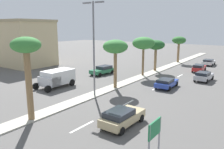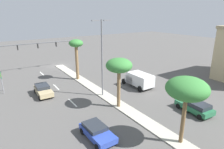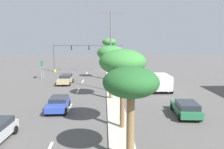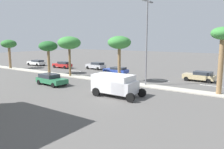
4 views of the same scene
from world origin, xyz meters
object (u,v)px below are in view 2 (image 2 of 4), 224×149
palm_tree_outboard (187,89)px  sedan_blue_right (97,131)px  street_lamp_outboard (102,53)px  sedan_tan_inboard (43,90)px  directional_road_sign (1,78)px  traffic_signal_gantry (20,53)px  palm_tree_rear (76,47)px  palm_tree_right (119,66)px  sedan_green_center (195,107)px  box_truck (139,79)px

palm_tree_outboard → sedan_blue_right: (6.13, -4.97, -4.68)m
street_lamp_outboard → sedan_tan_inboard: 10.38m
directional_road_sign → palm_tree_outboard: palm_tree_outboard is taller
traffic_signal_gantry → palm_tree_rear: palm_tree_rear is taller
sedan_tan_inboard → palm_tree_right: bearing=127.1°
street_lamp_outboard → sedan_green_center: size_ratio=2.31×
sedan_tan_inboard → box_truck: box_truck is taller
street_lamp_outboard → box_truck: size_ratio=1.99×
street_lamp_outboard → box_truck: bearing=179.1°
palm_tree_outboard → sedan_green_center: palm_tree_outboard is taller
street_lamp_outboard → directional_road_sign: bearing=-38.4°
palm_tree_rear → traffic_signal_gantry: bearing=-52.2°
traffic_signal_gantry → sedan_green_center: traffic_signal_gantry is taller
directional_road_sign → palm_tree_outboard: bearing=118.8°
traffic_signal_gantry → palm_tree_right: 24.06m
sedan_blue_right → sedan_green_center: bearing=170.2°
traffic_signal_gantry → box_truck: bearing=127.7°
directional_road_sign → sedan_green_center: (-18.79, 19.97, -1.56)m
box_truck → palm_tree_rear: bearing=-52.3°
traffic_signal_gantry → sedan_blue_right: (-2.08, 26.93, -3.32)m
palm_tree_right → sedan_blue_right: (5.49, 4.14, -4.71)m
traffic_signal_gantry → palm_tree_right: size_ratio=2.43×
traffic_signal_gantry → street_lamp_outboard: bearing=112.4°
palm_tree_right → street_lamp_outboard: size_ratio=0.59×
palm_tree_rear → sedan_green_center: (-6.85, 19.21, -5.22)m
palm_tree_right → sedan_tan_inboard: bearing=-52.9°
palm_tree_right → sedan_green_center: palm_tree_right is taller
palm_tree_rear → sedan_blue_right: (5.56, 17.08, -5.28)m
box_truck → sedan_green_center: bearing=90.1°
palm_tree_outboard → street_lamp_outboard: 13.35m
sedan_tan_inboard → palm_tree_outboard: bearing=112.6°
palm_tree_rear → box_truck: 12.13m
directional_road_sign → palm_tree_right: bearing=130.9°
palm_tree_rear → sedan_blue_right: palm_tree_rear is taller
traffic_signal_gantry → street_lamp_outboard: 20.25m
traffic_signal_gantry → sedan_blue_right: 27.22m
street_lamp_outboard → sedan_tan_inboard: bearing=-35.6°
sedan_green_center → sedan_blue_right: bearing=-9.8°
palm_tree_outboard → box_truck: size_ratio=1.18×
traffic_signal_gantry → directional_road_sign: bearing=64.7°
palm_tree_rear → box_truck: size_ratio=1.33×
directional_road_sign → palm_tree_outboard: (-12.52, 22.80, 3.05)m
palm_tree_right → palm_tree_outboard: bearing=94.0°
sedan_tan_inboard → sedan_green_center: bearing=131.8°
street_lamp_outboard → sedan_green_center: (-6.81, 10.47, -5.55)m
directional_road_sign → sedan_tan_inboard: bearing=137.8°
palm_tree_right → sedan_tan_inboard: size_ratio=1.44×
sedan_blue_right → palm_tree_outboard: bearing=141.0°
box_truck → street_lamp_outboard: bearing=-0.9°
traffic_signal_gantry → box_truck: (-14.47, 18.70, -2.76)m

